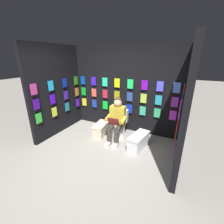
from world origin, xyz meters
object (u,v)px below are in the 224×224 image
at_px(toilet, 119,126).
at_px(person_reading, 116,120).
at_px(comic_longbox_near, 101,129).
at_px(comic_longbox_far, 138,141).

relative_size(toilet, person_reading, 0.65).
xyz_separation_m(comic_longbox_near, comic_longbox_far, (-1.21, 0.22, 0.02)).
bearing_deg(comic_longbox_far, comic_longbox_near, -1.05).
height_order(person_reading, comic_longbox_far, person_reading).
bearing_deg(person_reading, comic_longbox_near, -16.17).
height_order(toilet, comic_longbox_far, toilet).
height_order(toilet, person_reading, person_reading).
xyz_separation_m(toilet, comic_longbox_near, (0.53, 0.12, -0.16)).
relative_size(toilet, comic_longbox_far, 1.04).
bearing_deg(comic_longbox_far, toilet, -17.21).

